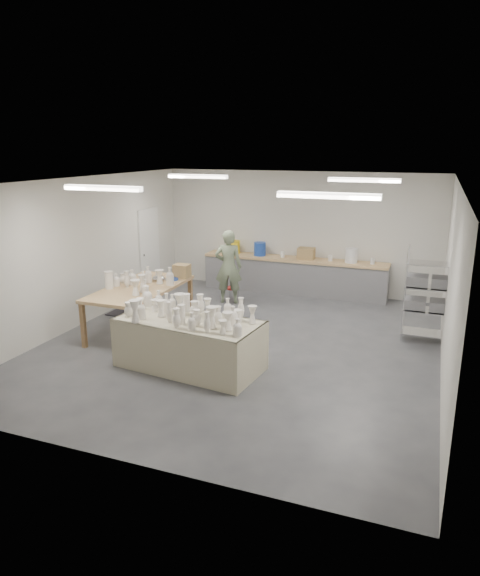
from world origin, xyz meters
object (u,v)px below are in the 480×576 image
at_px(work_table, 144,286).
at_px(red_stool, 233,289).
at_px(drying_table, 189,341).
at_px(potter, 228,267).

bearing_deg(work_table, red_stool, 70.91).
xyz_separation_m(work_table, red_stool, (0.85, 2.61, -0.65)).
distance_m(drying_table, work_table, 2.16).
bearing_deg(drying_table, red_stool, 107.91).
xyz_separation_m(work_table, potter, (0.85, 2.34, -0.05)).
relative_size(drying_table, red_stool, 6.56).
bearing_deg(red_stool, drying_table, -78.74).
relative_size(drying_table, potter, 1.44).
bearing_deg(work_table, potter, 68.99).
relative_size(work_table, potter, 1.42).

